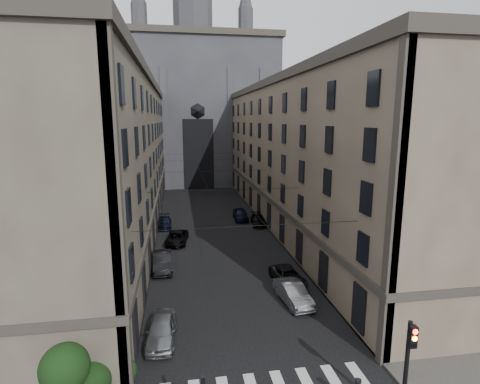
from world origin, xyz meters
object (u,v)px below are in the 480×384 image
car_right_far (241,214)px  car_left_midfar (177,238)px  car_left_far (164,222)px  car_right_near (293,293)px  car_right_midfar (258,220)px  car_left_midnear (162,261)px  traffic_light_right (408,362)px  car_left_near (162,330)px  gothic_tower (195,102)px  car_right_midnear (288,276)px

car_right_far → car_left_midfar: bearing=-133.2°
car_left_midfar → car_left_far: 7.09m
car_right_near → car_right_midfar: size_ratio=1.02×
car_left_midnear → car_left_midfar: bearing=76.5°
car_left_midnear → traffic_light_right: bearing=-63.9°
car_left_midfar → car_right_midfar: bearing=36.3°
car_left_near → car_left_midfar: car_left_near is taller
traffic_light_right → car_left_midfar: bearing=110.0°
gothic_tower → car_left_midnear: 55.62m
gothic_tower → car_left_far: (-6.20, -38.24, -17.13)m
traffic_light_right → car_left_midnear: size_ratio=1.04×
traffic_light_right → car_left_near: (-11.16, 8.68, -2.53)m
car_left_far → gothic_tower: bearing=79.7°
car_left_midnear → car_right_far: car_left_midnear is taller
traffic_light_right → car_right_far: bearing=92.1°
car_left_far → car_left_midnear: bearing=-90.0°
gothic_tower → car_right_near: size_ratio=12.45×
gothic_tower → car_left_far: size_ratio=12.67×
car_right_midnear → car_right_midfar: size_ratio=1.01×
car_left_midfar → car_left_far: car_left_midfar is taller
gothic_tower → car_right_near: (4.20, -60.82, -17.03)m
car_left_midnear → car_right_far: 19.30m
car_left_near → car_right_midfar: size_ratio=0.98×
car_left_midnear → car_right_midfar: 18.10m
car_left_near → car_left_midnear: size_ratio=0.90×
car_left_midnear → car_left_far: car_left_midnear is taller
car_left_near → gothic_tower: bearing=89.0°
car_left_midnear → car_right_near: 13.03m
car_left_midfar → car_right_far: (8.86, 8.89, 0.12)m
traffic_light_right → car_left_midfar: size_ratio=1.07×
car_left_midnear → car_right_far: bearing=54.7°
car_right_midfar → car_right_far: bearing=128.2°
car_left_midnear → car_right_midfar: bearing=44.6°
car_left_near → car_left_far: car_left_near is taller
car_right_near → car_right_midfar: bearing=77.8°
traffic_light_right → car_left_near: bearing=142.1°
car_left_midfar → car_right_midfar: car_left_midfar is taller
car_left_midnear → car_right_near: (10.13, -8.19, -0.05)m
traffic_light_right → car_right_near: traffic_light_right is taller
gothic_tower → traffic_light_right: 74.67m
car_right_midnear → gothic_tower: bearing=88.5°
traffic_light_right → car_left_midnear: (-11.53, 20.41, -2.47)m
car_left_midfar → car_right_near: car_right_near is taller
gothic_tower → car_left_near: 66.81m
car_left_midnear → car_right_midnear: car_left_midnear is taller
car_right_midfar → traffic_light_right: bearing=-85.9°
car_right_midfar → car_right_far: (-1.92, 2.95, 0.14)m
car_left_midnear → car_left_near: bearing=-91.5°
gothic_tower → car_left_near: (-5.56, -64.36, -17.04)m
car_left_far → car_right_far: size_ratio=0.97×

